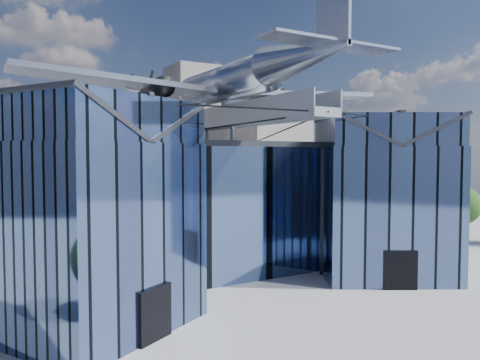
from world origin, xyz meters
TOP-DOWN VIEW (x-y plane):
  - ground_plane at (0.00, 0.00)m, footprint 120.00×120.00m
  - museum at (0.00, 5.82)m, footprint 32.88×24.50m
  - bg_towers at (1.45, 50.49)m, footprint 77.00×24.50m
  - tree_side_e at (25.40, 2.87)m, footprint 4.02×4.02m

SIDE VIEW (x-z plane):
  - ground_plane at x=0.00m, z-range 0.00..0.00m
  - tree_side_e at x=25.40m, z-range 1.05..6.99m
  - museum at x=0.00m, z-range -3.26..14.34m
  - bg_towers at x=1.45m, z-range -2.99..23.01m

